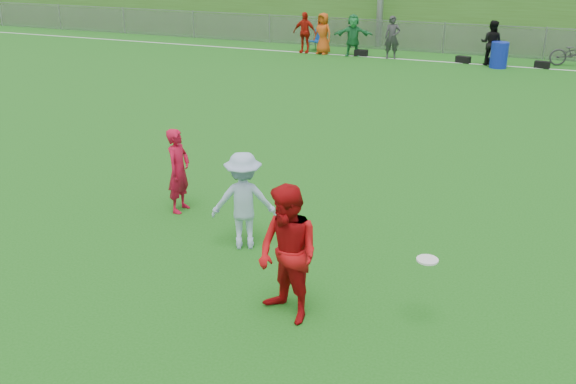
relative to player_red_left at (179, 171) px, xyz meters
The scene contains 12 objects.
ground 2.50m from the player_red_left, 35.52° to the right, with size 120.00×120.00×0.00m, color #1A5D13.
sideline_far 16.75m from the player_red_left, 83.38° to the left, with size 60.00×0.10×0.01m, color white.
fence 18.72m from the player_red_left, 84.08° to the left, with size 58.00×0.06×1.30m.
spectator_row 16.64m from the player_red_left, 92.47° to the left, with size 8.58×0.97×1.69m.
gear_bags 17.00m from the player_red_left, 79.88° to the left, with size 7.66×0.42×0.26m.
player_red_left is the anchor object (origin of this frame).
player_red_center 4.07m from the player_red_left, 39.62° to the right, with size 0.91×0.71×1.87m, color #B20C10.
player_blue 1.94m from the player_red_left, 27.74° to the right, with size 1.04×0.60×1.61m, color #9EB8DB.
frisbee 5.29m from the player_red_left, 23.96° to the right, with size 0.28×0.28×0.03m.
recycling_bin 16.78m from the player_red_left, 74.89° to the left, with size 0.64×0.64×0.96m, color #0F23AA.
camp_chair 17.73m from the player_red_left, 100.82° to the left, with size 0.63×0.63×0.89m.
bicycle 18.99m from the player_red_left, 68.12° to the left, with size 0.66×1.89×0.99m, color #2A2A2D.
Camera 1 is at (3.86, -8.03, 4.77)m, focal length 40.00 mm.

